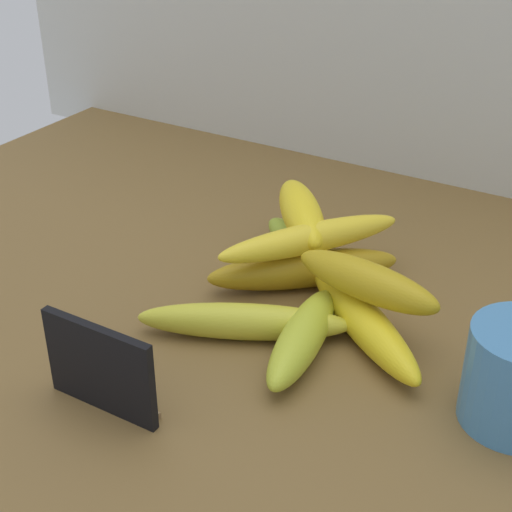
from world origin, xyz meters
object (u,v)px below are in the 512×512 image
Objects in this scene: banana_5 at (301,213)px; banana_7 at (310,238)px; banana_1 at (303,337)px; banana_3 at (244,322)px; banana_2 at (304,269)px; banana_6 at (367,281)px; banana_4 at (305,250)px; banana_0 at (362,320)px; chalkboard_sign at (101,371)px.

banana_5 is 5.49cm from banana_7.
banana_1 reaches higher than banana_3.
banana_2 is 1.36× the size of banana_6.
banana_1 is 1.01× the size of banana_4.
banana_6 reaches higher than banana_1.
banana_3 is at bearing -94.81° from banana_7.
banana_7 reaches higher than banana_2.
banana_4 is (-1.27, 15.32, 0.08)cm from banana_3.
banana_5 is at bearing 142.02° from banana_4.
banana_2 is 10.74cm from banana_6.
banana_1 is at bearing -123.31° from banana_0.
banana_6 is 9.97cm from banana_7.
banana_6 is (8.98, -4.54, 3.75)cm from banana_2.
banana_7 is at bearing 149.46° from banana_6.
banana_0 is 1.29× the size of banana_1.
banana_6 is at bearing -38.19° from banana_5.
banana_6 is 0.73× the size of banana_7.
banana_0 reaches higher than banana_4.
banana_5 is at bearing 98.31° from banana_3.
banana_0 is at bearing 56.69° from banana_1.
banana_5 reaches higher than banana_0.
banana_5 is at bearing 141.81° from banana_6.
banana_6 reaches higher than banana_2.
banana_2 is at bearing 117.09° from banana_1.
banana_1 is at bearing -65.63° from banana_7.
chalkboard_sign is 30.33cm from banana_4.
banana_7 is (-8.58, 5.06, -0.12)cm from banana_6.
banana_1 is 8.15cm from banana_6.
banana_4 is at bearing 139.49° from banana_0.
chalkboard_sign is 15.66cm from banana_3.
chalkboard_sign is 0.68× the size of banana_4.
banana_0 is at bearing -40.51° from banana_4.
banana_0 is 3.95cm from banana_6.
banana_6 is (14.48, 21.51, 1.92)cm from chalkboard_sign.
banana_1 is 0.78× the size of banana_3.
banana_2 is 1.01× the size of banana_3.
banana_1 is at bearing -118.44° from banana_6.
banana_1 is at bearing -63.46° from banana_4.
chalkboard_sign is at bearing -108.39° from banana_3.
banana_0 is 6.53cm from banana_1.
chalkboard_sign is at bearing -125.34° from banana_0.
banana_0 is at bearing -30.59° from banana_2.
chalkboard_sign is 27.28cm from banana_7.
banana_3 is 12.40cm from banana_6.
banana_0 is at bearing 54.66° from chalkboard_sign.
banana_3 is (4.89, 14.73, -2.07)cm from chalkboard_sign.
chalkboard_sign is 0.53× the size of banana_7.
banana_5 reaches higher than banana_6.
banana_1 is 18.31cm from banana_5.
banana_2 is 1.00× the size of banana_7.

